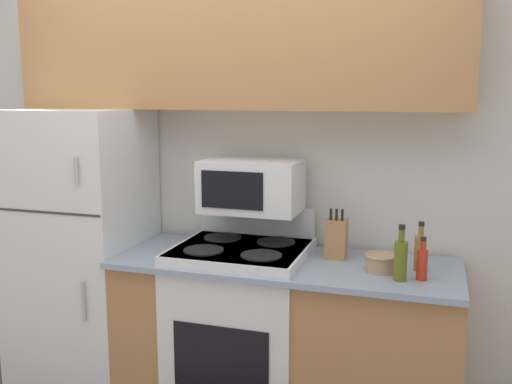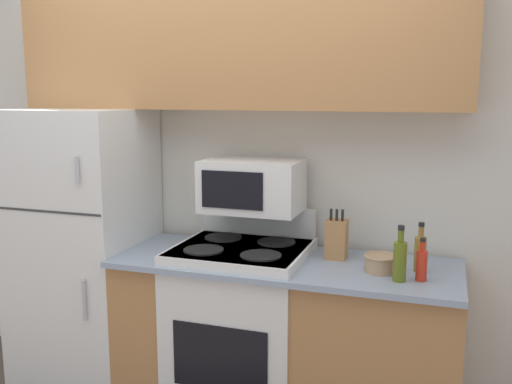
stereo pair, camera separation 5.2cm
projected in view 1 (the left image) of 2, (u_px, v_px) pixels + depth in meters
wall_back at (243, 172)px, 3.32m from camera, size 8.00×0.05×2.55m
lower_cabinets at (285, 340)px, 3.01m from camera, size 1.75×0.65×0.88m
refrigerator at (82, 251)px, 3.32m from camera, size 0.71×0.66×1.64m
upper_cabinets at (232, 45)px, 3.03m from camera, size 2.46×0.30×0.68m
stove at (241, 328)px, 3.06m from camera, size 0.68×0.64×1.09m
microwave at (252, 186)px, 3.05m from camera, size 0.52×0.34×0.28m
knife_block at (336, 239)px, 2.95m from camera, size 0.11×0.11×0.26m
bowl at (381, 262)px, 2.73m from camera, size 0.16×0.16×0.08m
bottle_hot_sauce at (422, 263)px, 2.60m from camera, size 0.05×0.05×0.20m
bottle_olive_oil at (401, 259)px, 2.59m from camera, size 0.06×0.06×0.26m
bottle_vinegar at (420, 251)px, 2.74m from camera, size 0.06×0.06×0.24m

